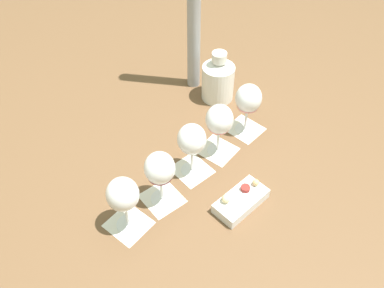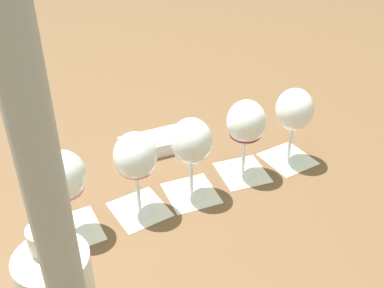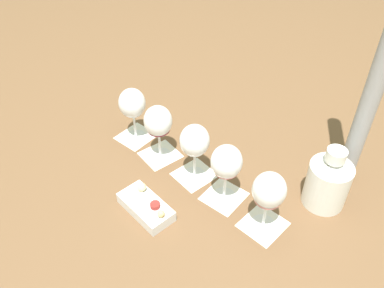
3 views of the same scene
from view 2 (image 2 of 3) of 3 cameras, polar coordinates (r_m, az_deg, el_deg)
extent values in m
plane|color=brown|center=(1.07, 0.12, -5.62)|extent=(8.00, 8.00, 0.00)
cube|color=silver|center=(1.00, -13.91, -9.89)|extent=(0.13, 0.14, 0.00)
cube|color=silver|center=(1.02, -6.23, -7.70)|extent=(0.14, 0.14, 0.00)
cube|color=silver|center=(1.06, -0.09, -5.84)|extent=(0.12, 0.13, 0.00)
cube|color=silver|center=(1.12, 6.00, -3.36)|extent=(0.12, 0.13, 0.00)
cube|color=silver|center=(1.19, 11.28, -1.73)|extent=(0.14, 0.14, 0.00)
cylinder|color=white|center=(1.00, -13.94, -9.73)|extent=(0.07, 0.07, 0.01)
cylinder|color=white|center=(0.97, -14.31, -7.71)|extent=(0.01, 0.01, 0.09)
ellipsoid|color=white|center=(0.91, -15.06, -3.63)|extent=(0.09, 0.09, 0.10)
ellipsoid|color=pink|center=(0.93, -14.77, -5.23)|extent=(0.07, 0.07, 0.02)
cylinder|color=white|center=(1.02, -6.24, -7.54)|extent=(0.07, 0.07, 0.01)
cylinder|color=white|center=(0.99, -6.41, -5.51)|extent=(0.01, 0.01, 0.09)
ellipsoid|color=white|center=(0.94, -6.73, -1.41)|extent=(0.09, 0.09, 0.10)
ellipsoid|color=#D55A64|center=(0.96, -6.62, -2.82)|extent=(0.07, 0.07, 0.03)
cylinder|color=white|center=(1.06, -0.09, -5.68)|extent=(0.07, 0.07, 0.01)
cylinder|color=white|center=(1.03, -0.09, -3.67)|extent=(0.01, 0.01, 0.09)
ellipsoid|color=white|center=(0.98, -0.10, 0.37)|extent=(0.09, 0.09, 0.10)
ellipsoid|color=#A32E38|center=(0.99, -0.10, -0.80)|extent=(0.07, 0.07, 0.04)
cylinder|color=white|center=(1.12, 6.01, -3.21)|extent=(0.07, 0.07, 0.01)
cylinder|color=white|center=(1.10, 6.15, -1.25)|extent=(0.01, 0.01, 0.09)
ellipsoid|color=white|center=(1.05, 6.44, 2.63)|extent=(0.09, 0.09, 0.10)
ellipsoid|color=maroon|center=(1.06, 6.33, 1.19)|extent=(0.07, 0.07, 0.02)
cylinder|color=white|center=(1.18, 11.30, -1.58)|extent=(0.07, 0.07, 0.01)
cylinder|color=white|center=(1.16, 11.55, 0.31)|extent=(0.01, 0.01, 0.09)
ellipsoid|color=white|center=(1.11, 12.05, 4.04)|extent=(0.09, 0.09, 0.10)
ellipsoid|color=#460E1E|center=(1.13, 11.90, 2.96)|extent=(0.07, 0.07, 0.04)
cylinder|color=white|center=(0.82, -15.70, -16.03)|extent=(0.12, 0.12, 0.13)
cone|color=white|center=(0.76, -16.62, -12.12)|extent=(0.12, 0.12, 0.02)
cylinder|color=white|center=(0.74, -16.98, -10.54)|extent=(0.05, 0.05, 0.03)
cube|color=silver|center=(1.19, -4.44, 0.03)|extent=(0.18, 0.12, 0.03)
sphere|color=beige|center=(1.17, -2.16, 1.19)|extent=(0.03, 0.03, 0.03)
sphere|color=#DBB775|center=(1.16, -7.45, 0.35)|extent=(0.02, 0.02, 0.02)
cylinder|color=maroon|center=(1.16, -5.64, 0.39)|extent=(0.03, 0.03, 0.01)
cylinder|color=#99999E|center=(0.51, -17.71, -2.00)|extent=(0.05, 0.05, 0.78)
camera|label=1|loc=(1.65, 13.18, 43.41)|focal=38.00mm
camera|label=3|loc=(1.39, -45.93, 34.31)|focal=38.00mm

